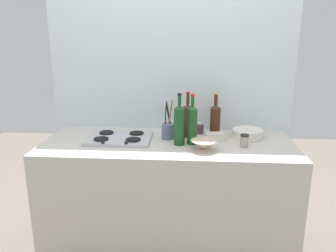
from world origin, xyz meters
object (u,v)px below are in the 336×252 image
object	(u,v)px
wine_bottle_rightmost	(179,124)
condiment_jar_rear	(200,128)
wine_bottle_leftmost	(188,120)
stovetop_hob	(119,138)
plate_stack	(247,134)
wine_bottle_mid_right	(215,119)
utensil_crock	(168,130)
wine_bottle_mid_left	(192,124)
condiment_jar_front	(244,141)
butter_dish	(215,136)
mixing_bowl	(204,145)

from	to	relation	value
wine_bottle_rightmost	condiment_jar_rear	bearing A→B (deg)	62.42
wine_bottle_leftmost	stovetop_hob	bearing A→B (deg)	-168.21
plate_stack	wine_bottle_leftmost	bearing A→B (deg)	-179.03
stovetop_hob	wine_bottle_rightmost	size ratio (longest dim) A/B	1.27
wine_bottle_mid_right	wine_bottle_rightmost	world-z (taller)	wine_bottle_rightmost
utensil_crock	wine_bottle_mid_left	bearing A→B (deg)	-31.13
stovetop_hob	condiment_jar_front	size ratio (longest dim) A/B	5.18
wine_bottle_leftmost	condiment_jar_rear	bearing A→B (deg)	48.47
wine_bottle_leftmost	plate_stack	bearing A→B (deg)	0.97
stovetop_hob	wine_bottle_rightmost	bearing A→B (deg)	-9.50
butter_dish	utensil_crock	xyz separation A→B (m)	(-0.35, 0.00, 0.04)
stovetop_hob	wine_bottle_mid_right	world-z (taller)	wine_bottle_mid_right
stovetop_hob	butter_dish	size ratio (longest dim) A/B	3.47
plate_stack	utensil_crock	world-z (taller)	utensil_crock
plate_stack	wine_bottle_rightmost	world-z (taller)	wine_bottle_rightmost
wine_bottle_rightmost	utensil_crock	bearing A→B (deg)	125.09
butter_dish	condiment_jar_front	world-z (taller)	condiment_jar_front
wine_bottle_mid_left	wine_bottle_rightmost	distance (m)	0.09
wine_bottle_mid_right	utensil_crock	size ratio (longest dim) A/B	1.11
wine_bottle_mid_right	condiment_jar_rear	bearing A→B (deg)	167.06
butter_dish	condiment_jar_front	size ratio (longest dim) A/B	1.49
wine_bottle_mid_right	stovetop_hob	bearing A→B (deg)	-165.58
mixing_bowl	condiment_jar_rear	size ratio (longest dim) A/B	2.07
wine_bottle_mid_right	condiment_jar_rear	distance (m)	0.14
plate_stack	wine_bottle_rightmost	bearing A→B (deg)	-159.67
condiment_jar_rear	condiment_jar_front	bearing A→B (deg)	-44.85
stovetop_hob	condiment_jar_front	xyz separation A→B (m)	(0.89, -0.09, 0.03)
wine_bottle_mid_left	wine_bottle_rightmost	size ratio (longest dim) A/B	0.98
butter_dish	wine_bottle_mid_left	bearing A→B (deg)	-148.49
stovetop_hob	wine_bottle_mid_left	world-z (taller)	wine_bottle_mid_left
stovetop_hob	condiment_jar_rear	bearing A→B (deg)	19.45
wine_bottle_leftmost	butter_dish	world-z (taller)	wine_bottle_leftmost
wine_bottle_rightmost	mixing_bowl	distance (m)	0.23
wine_bottle_leftmost	utensil_crock	size ratio (longest dim) A/B	1.16
condiment_jar_front	stovetop_hob	bearing A→B (deg)	174.07
wine_bottle_rightmost	butter_dish	distance (m)	0.31
stovetop_hob	wine_bottle_mid_left	xyz separation A→B (m)	(0.53, -0.05, 0.13)
wine_bottle_mid_right	condiment_jar_rear	xyz separation A→B (m)	(-0.12, 0.03, -0.08)
plate_stack	utensil_crock	bearing A→B (deg)	-174.42
wine_bottle_mid_left	condiment_jar_rear	distance (m)	0.29
plate_stack	condiment_jar_rear	bearing A→B (deg)	164.63
plate_stack	utensil_crock	size ratio (longest dim) A/B	0.78
condiment_jar_rear	plate_stack	bearing A→B (deg)	-15.37
wine_bottle_leftmost	condiment_jar_rear	size ratio (longest dim) A/B	3.98
wine_bottle_mid_left	mixing_bowl	size ratio (longest dim) A/B	2.00
wine_bottle_mid_left	condiment_jar_rear	world-z (taller)	wine_bottle_mid_left
wine_bottle_mid_left	condiment_jar_rear	bearing A→B (deg)	77.55
condiment_jar_front	condiment_jar_rear	size ratio (longest dim) A/B	1.03
wine_bottle_leftmost	condiment_jar_front	world-z (taller)	wine_bottle_leftmost
plate_stack	wine_bottle_leftmost	world-z (taller)	wine_bottle_leftmost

